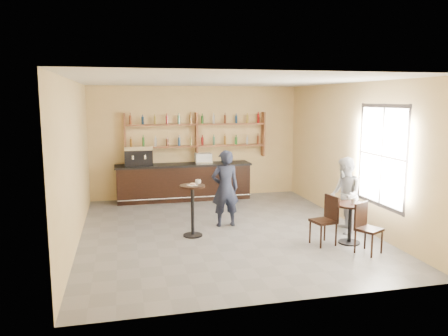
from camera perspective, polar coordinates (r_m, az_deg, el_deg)
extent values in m
plane|color=slate|center=(9.60, -0.07, -8.16)|extent=(7.00, 7.00, 0.00)
plane|color=white|center=(9.19, -0.07, 11.29)|extent=(7.00, 7.00, 0.00)
plane|color=#D6B679|center=(12.67, -3.69, 3.39)|extent=(7.00, 0.00, 7.00)
plane|color=#D6B679|center=(5.95, 7.65, -3.03)|extent=(7.00, 0.00, 7.00)
plane|color=#D6B679|center=(9.07, -18.87, 0.69)|extent=(0.00, 7.00, 7.00)
plane|color=#D6B679|center=(10.36, 16.32, 1.79)|extent=(0.00, 7.00, 7.00)
plane|color=white|center=(9.33, 19.93, 1.48)|extent=(0.00, 2.00, 2.00)
cube|color=white|center=(9.00, -4.16, -2.24)|extent=(0.23, 0.23, 0.00)
torus|color=#C78249|center=(8.98, -4.09, -2.11)|extent=(0.13, 0.13, 0.04)
imported|color=white|center=(9.11, -3.40, -1.81)|extent=(0.14, 0.14, 0.10)
imported|color=black|center=(9.74, 0.14, -2.69)|extent=(0.64, 0.43, 1.72)
imported|color=white|center=(8.95, 16.54, -4.15)|extent=(0.14, 0.14, 0.10)
imported|color=#949499|center=(9.63, 15.49, -3.44)|extent=(0.80, 0.92, 1.62)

